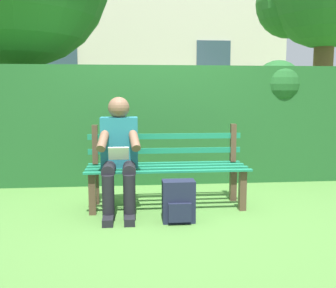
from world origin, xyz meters
TOP-DOWN VIEW (x-y plane):
  - ground at (0.00, 0.00)m, footprint 60.00×60.00m
  - park_bench at (0.00, -0.07)m, footprint 1.70×0.53m
  - person_seated at (0.50, 0.10)m, footprint 0.44×0.73m
  - hedge_backdrop at (-0.12, -1.36)m, footprint 5.24×0.81m
  - building_facade at (0.18, -7.56)m, footprint 7.95×2.74m
  - backpack at (-0.06, 0.48)m, footprint 0.31×0.25m

SIDE VIEW (x-z plane):
  - ground at x=0.00m, z-range 0.00..0.00m
  - backpack at x=-0.06m, z-range 0.00..0.39m
  - park_bench at x=0.00m, z-range -0.01..0.86m
  - person_seated at x=0.50m, z-range 0.03..1.21m
  - hedge_backdrop at x=-0.12m, z-range -0.01..1.66m
  - building_facade at x=0.18m, z-range 0.00..7.06m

